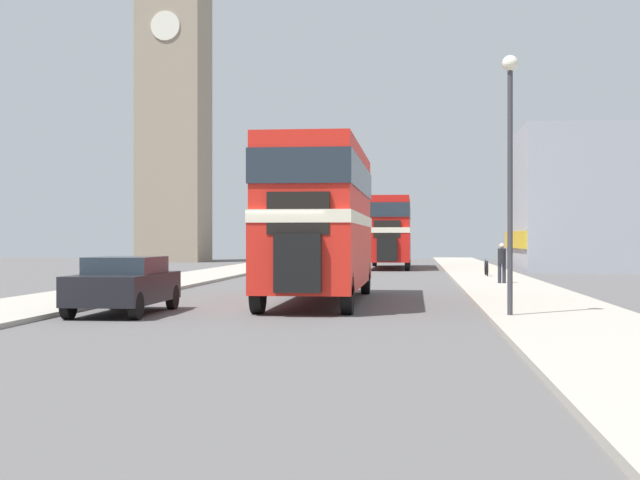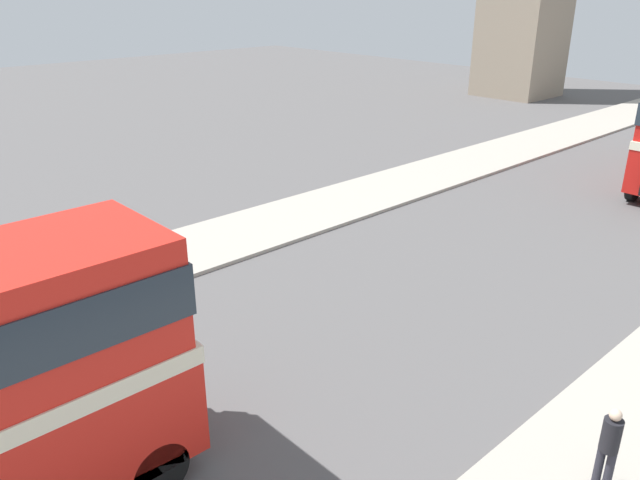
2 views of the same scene
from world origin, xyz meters
The scene contains 10 objects.
ground_plane centered at (0.00, 0.00, 0.00)m, with size 120.00×120.00×0.00m, color #565454.
sidewalk_right centered at (6.75, 0.00, 0.06)m, with size 3.50×120.00×0.12m.
sidewalk_left centered at (-6.75, 0.00, 0.06)m, with size 3.50×120.00×0.12m.
double_decker_bus centered at (0.63, 3.69, 2.62)m, with size 2.50×9.97×4.43m.
bus_distant centered at (1.80, 33.36, 2.55)m, with size 2.55×10.71×4.30m.
car_parked_near centered at (-3.71, -0.72, 0.73)m, with size 1.79×3.95×1.40m.
pedestrian_walking centered at (6.71, 13.11, 0.99)m, with size 0.31×0.31×1.54m.
bicycle_on_pavement centered at (6.66, 20.05, 0.48)m, with size 0.05×1.76×0.78m.
street_lamp centered at (5.50, -1.45, 3.96)m, with size 0.36×0.36×5.86m.
church_tower centered at (-15.81, 47.72, 18.12)m, with size 5.31×5.31×35.42m.
Camera 1 is at (3.36, -21.85, 1.85)m, focal length 50.00 mm.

